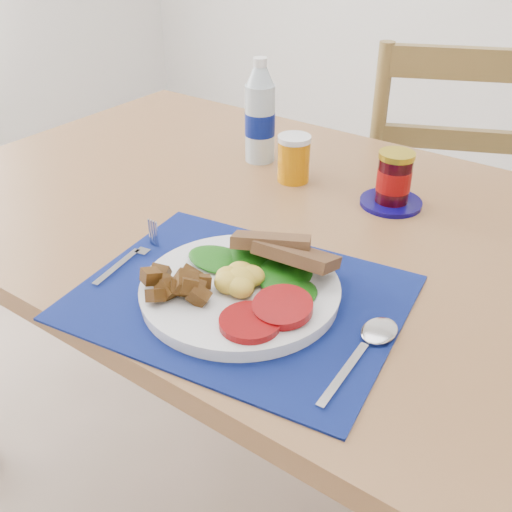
{
  "coord_description": "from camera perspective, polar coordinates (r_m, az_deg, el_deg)",
  "views": [
    {
      "loc": [
        0.56,
        -0.63,
        1.27
      ],
      "look_at": [
        0.12,
        -0.02,
        0.8
      ],
      "focal_mm": 42.0,
      "sensor_mm": 36.0,
      "label": 1
    }
  ],
  "objects": [
    {
      "name": "water_bottle",
      "position": [
        1.31,
        0.38,
        13.11
      ],
      "size": [
        0.07,
        0.07,
        0.22
      ],
      "color": "#ADBFCC",
      "rests_on": "table"
    },
    {
      "name": "spoon",
      "position": [
        0.81,
        10.74,
        -8.2
      ],
      "size": [
        0.05,
        0.2,
        0.01
      ],
      "rotation": [
        0.0,
        0.0,
        0.06
      ],
      "color": "#B2B5BA",
      "rests_on": "placemat"
    },
    {
      "name": "breakfast_plate",
      "position": [
        0.88,
        -1.99,
        -2.78
      ],
      "size": [
        0.29,
        0.29,
        0.07
      ],
      "rotation": [
        0.0,
        0.0,
        0.34
      ],
      "color": "silver",
      "rests_on": "placemat"
    },
    {
      "name": "table",
      "position": [
        1.17,
        1.5,
        0.73
      ],
      "size": [
        1.4,
        0.9,
        0.75
      ],
      "color": "brown",
      "rests_on": "ground"
    },
    {
      "name": "placemat",
      "position": [
        0.89,
        -1.51,
        -3.96
      ],
      "size": [
        0.51,
        0.43,
        0.0
      ],
      "primitive_type": "cube",
      "rotation": [
        0.0,
        0.0,
        0.14
      ],
      "color": "black",
      "rests_on": "table"
    },
    {
      "name": "chair_far",
      "position": [
        1.74,
        17.22,
        7.34
      ],
      "size": [
        0.57,
        0.56,
        1.17
      ],
      "rotation": [
        0.0,
        0.0,
        3.58
      ],
      "color": "brown",
      "rests_on": "ground"
    },
    {
      "name": "jam_on_saucer",
      "position": [
        1.16,
        12.96,
        6.87
      ],
      "size": [
        0.12,
        0.12,
        0.11
      ],
      "color": "#0A0554",
      "rests_on": "table"
    },
    {
      "name": "juice_glass",
      "position": [
        1.23,
        3.61,
        9.13
      ],
      "size": [
        0.07,
        0.07,
        0.09
      ],
      "primitive_type": "cylinder",
      "color": "#C37205",
      "rests_on": "table"
    },
    {
      "name": "fork",
      "position": [
        0.99,
        -11.59,
        -0.1
      ],
      "size": [
        0.03,
        0.16,
        0.0
      ],
      "rotation": [
        0.0,
        0.0,
        0.18
      ],
      "color": "#B2B5BA",
      "rests_on": "placemat"
    }
  ]
}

